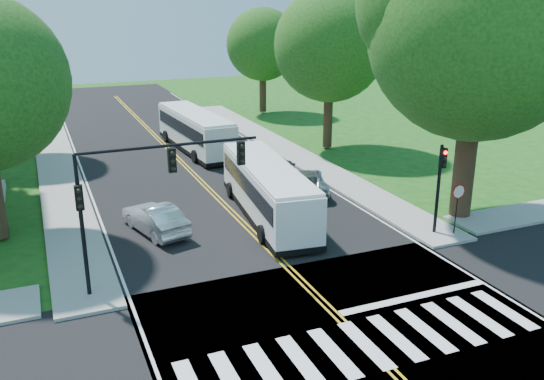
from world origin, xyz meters
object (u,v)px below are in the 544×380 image
suv (306,181)px  dark_sedan (284,169)px  signal_ne (440,178)px  bus_lead (267,189)px  hatchback (155,219)px  bus_follow (195,130)px  signal_nw (143,184)px

suv → dark_sedan: size_ratio=1.21×
suv → dark_sedan: 3.13m
signal_ne → suv: signal_ne is taller
signal_ne → bus_lead: 8.80m
signal_ne → hatchback: (-12.65, 5.59, -2.21)m
signal_ne → suv: 9.28m
signal_ne → suv: bearing=109.2°
hatchback → suv: size_ratio=0.91×
bus_lead → dark_sedan: (3.61, 6.04, -0.92)m
signal_ne → suv: size_ratio=0.89×
bus_lead → hatchback: size_ratio=2.50×
bus_follow → suv: bearing=101.3°
signal_nw → bus_follow: bearing=69.8°
signal_ne → dark_sedan: bearing=104.7°
signal_ne → bus_lead: signal_ne is taller
signal_nw → hatchback: bearing=75.9°
signal_ne → bus_follow: signal_ne is taller
hatchback → signal_ne: bearing=140.9°
hatchback → suv: hatchback is taller
bus_lead → suv: bus_lead is taller
signal_ne → bus_follow: size_ratio=0.38×
suv → hatchback: bearing=35.8°
signal_nw → dark_sedan: (11.02, 11.63, -3.77)m
signal_ne → hatchback: 14.00m
bus_follow → hatchback: 16.74m
signal_nw → bus_lead: size_ratio=0.63×
signal_nw → signal_ne: 14.13m
bus_lead → suv: size_ratio=2.29×
hatchback → suv: 10.11m
suv → signal_nw: bearing=56.6°
bus_follow → dark_sedan: 10.04m
bus_lead → dark_sedan: bearing=-114.6°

